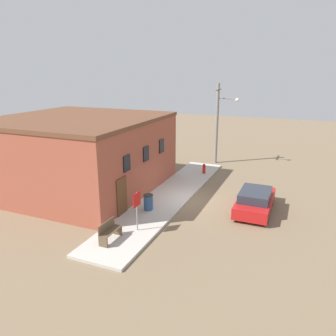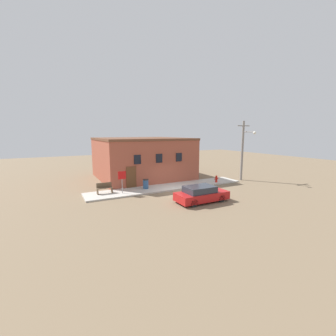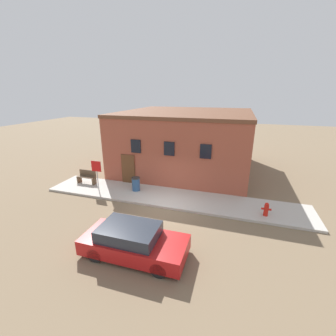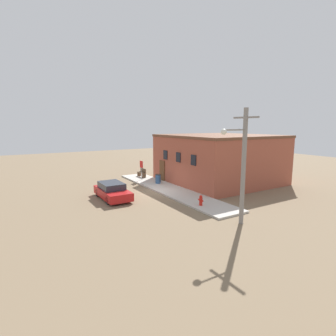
{
  "view_description": "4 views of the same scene",
  "coord_description": "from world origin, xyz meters",
  "px_view_note": "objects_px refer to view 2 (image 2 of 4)",
  "views": [
    {
      "loc": [
        -17.79,
        -6.07,
        7.7
      ],
      "look_at": [
        -0.14,
        1.35,
        2.0
      ],
      "focal_mm": 35.0,
      "sensor_mm": 36.0,
      "label": 1
    },
    {
      "loc": [
        -10.28,
        -17.95,
        5.4
      ],
      "look_at": [
        -0.14,
        1.35,
        2.0
      ],
      "focal_mm": 24.0,
      "sensor_mm": 36.0,
      "label": 2
    },
    {
      "loc": [
        3.64,
        -10.76,
        6.31
      ],
      "look_at": [
        -0.14,
        1.35,
        2.0
      ],
      "focal_mm": 24.0,
      "sensor_mm": 36.0,
      "label": 3
    },
    {
      "loc": [
        19.62,
        -10.63,
        5.77
      ],
      "look_at": [
        -0.14,
        1.35,
        2.0
      ],
      "focal_mm": 28.0,
      "sensor_mm": 36.0,
      "label": 4
    }
  ],
  "objects_px": {
    "utility_pole": "(243,149)",
    "parked_car": "(201,194)",
    "stop_sign": "(122,178)",
    "fire_hydrant": "(216,179)",
    "bench": "(105,188)",
    "trash_bin": "(146,184)"
  },
  "relations": [
    {
      "from": "fire_hydrant",
      "to": "stop_sign",
      "type": "height_order",
      "value": "stop_sign"
    },
    {
      "from": "fire_hydrant",
      "to": "utility_pole",
      "type": "distance_m",
      "value": 4.88
    },
    {
      "from": "bench",
      "to": "trash_bin",
      "type": "relative_size",
      "value": 1.48
    },
    {
      "from": "stop_sign",
      "to": "bench",
      "type": "bearing_deg",
      "value": 152.8
    },
    {
      "from": "utility_pole",
      "to": "parked_car",
      "type": "distance_m",
      "value": 10.66
    },
    {
      "from": "utility_pole",
      "to": "fire_hydrant",
      "type": "bearing_deg",
      "value": 179.6
    },
    {
      "from": "fire_hydrant",
      "to": "trash_bin",
      "type": "relative_size",
      "value": 0.83
    },
    {
      "from": "bench",
      "to": "fire_hydrant",
      "type": "bearing_deg",
      "value": -4.89
    },
    {
      "from": "fire_hydrant",
      "to": "parked_car",
      "type": "height_order",
      "value": "parked_car"
    },
    {
      "from": "utility_pole",
      "to": "parked_car",
      "type": "bearing_deg",
      "value": -153.18
    },
    {
      "from": "fire_hydrant",
      "to": "parked_car",
      "type": "bearing_deg",
      "value": -139.32
    },
    {
      "from": "fire_hydrant",
      "to": "utility_pole",
      "type": "bearing_deg",
      "value": -0.4
    },
    {
      "from": "fire_hydrant",
      "to": "parked_car",
      "type": "xyz_separation_m",
      "value": [
        -5.39,
        -4.64,
        0.12
      ]
    },
    {
      "from": "fire_hydrant",
      "to": "utility_pole",
      "type": "relative_size",
      "value": 0.11
    },
    {
      "from": "stop_sign",
      "to": "trash_bin",
      "type": "xyz_separation_m",
      "value": [
        2.47,
        0.61,
        -0.93
      ]
    },
    {
      "from": "fire_hydrant",
      "to": "utility_pole",
      "type": "xyz_separation_m",
      "value": [
        3.72,
        -0.03,
        3.16
      ]
    },
    {
      "from": "stop_sign",
      "to": "utility_pole",
      "type": "distance_m",
      "value": 14.22
    },
    {
      "from": "utility_pole",
      "to": "bench",
      "type": "bearing_deg",
      "value": 176.19
    },
    {
      "from": "fire_hydrant",
      "to": "parked_car",
      "type": "distance_m",
      "value": 7.11
    },
    {
      "from": "stop_sign",
      "to": "trash_bin",
      "type": "height_order",
      "value": "stop_sign"
    },
    {
      "from": "stop_sign",
      "to": "utility_pole",
      "type": "relative_size",
      "value": 0.29
    },
    {
      "from": "fire_hydrant",
      "to": "bench",
      "type": "height_order",
      "value": "bench"
    }
  ]
}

